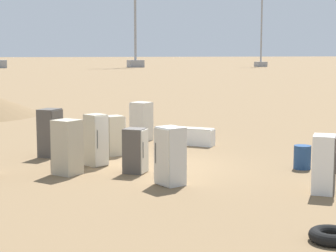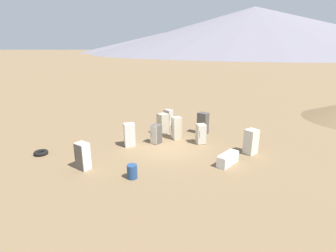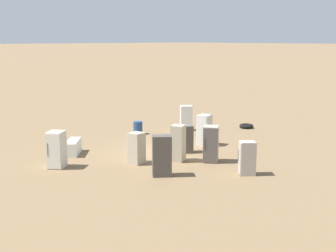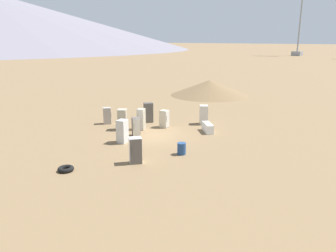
{
  "view_description": "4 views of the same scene",
  "coord_description": "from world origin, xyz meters",
  "px_view_note": "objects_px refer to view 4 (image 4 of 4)",
  "views": [
    {
      "loc": [
        -5.64,
        -17.5,
        3.73
      ],
      "look_at": [
        -0.02,
        -0.9,
        1.45
      ],
      "focal_mm": 60.0,
      "sensor_mm": 36.0,
      "label": 1
    },
    {
      "loc": [
        16.93,
        -0.27,
        6.83
      ],
      "look_at": [
        -0.14,
        0.02,
        1.6
      ],
      "focal_mm": 28.0,
      "sensor_mm": 36.0,
      "label": 2
    },
    {
      "loc": [
        -17.29,
        15.74,
        5.7
      ],
      "look_at": [
        -0.28,
        -0.26,
        1.33
      ],
      "focal_mm": 50.0,
      "sensor_mm": 36.0,
      "label": 3
    },
    {
      "loc": [
        16.29,
        -17.83,
        7.19
      ],
      "look_at": [
        0.72,
        0.85,
        0.71
      ],
      "focal_mm": 35.0,
      "sensor_mm": 36.0,
      "label": 4
    }
  ],
  "objects_px": {
    "discarded_fridge_1": "(135,150)",
    "discarded_fridge_6": "(141,119)",
    "discarded_fridge_4": "(208,128)",
    "discarded_fridge_2": "(204,115)",
    "scrap_tire": "(66,169)",
    "discarded_fridge_0": "(164,119)",
    "discarded_fridge_3": "(148,113)",
    "discarded_fridge_9": "(136,127)",
    "discarded_fridge_5": "(122,131)",
    "discarded_fridge_7": "(107,116)",
    "power_pylon_3": "(299,32)",
    "discarded_fridge_8": "(122,120)",
    "rusty_barrel": "(182,149)"
  },
  "relations": [
    {
      "from": "discarded_fridge_1",
      "to": "discarded_fridge_6",
      "type": "distance_m",
      "value": 7.54
    },
    {
      "from": "discarded_fridge_4",
      "to": "discarded_fridge_2",
      "type": "bearing_deg",
      "value": 83.5
    },
    {
      "from": "discarded_fridge_1",
      "to": "scrap_tire",
      "type": "bearing_deg",
      "value": 5.38
    },
    {
      "from": "discarded_fridge_0",
      "to": "discarded_fridge_3",
      "type": "xyz_separation_m",
      "value": [
        -2.26,
        0.46,
        0.14
      ]
    },
    {
      "from": "discarded_fridge_9",
      "to": "scrap_tire",
      "type": "relative_size",
      "value": 1.56
    },
    {
      "from": "discarded_fridge_3",
      "to": "scrap_tire",
      "type": "distance_m",
      "value": 11.98
    },
    {
      "from": "discarded_fridge_5",
      "to": "discarded_fridge_7",
      "type": "height_order",
      "value": "discarded_fridge_5"
    },
    {
      "from": "discarded_fridge_1",
      "to": "power_pylon_3",
      "type": "bearing_deg",
      "value": -127.46
    },
    {
      "from": "discarded_fridge_4",
      "to": "discarded_fridge_8",
      "type": "distance_m",
      "value": 6.93
    },
    {
      "from": "discarded_fridge_6",
      "to": "discarded_fridge_7",
      "type": "bearing_deg",
      "value": -16.88
    },
    {
      "from": "discarded_fridge_2",
      "to": "discarded_fridge_9",
      "type": "height_order",
      "value": "discarded_fridge_2"
    },
    {
      "from": "discarded_fridge_0",
      "to": "discarded_fridge_6",
      "type": "bearing_deg",
      "value": -42.33
    },
    {
      "from": "discarded_fridge_5",
      "to": "discarded_fridge_9",
      "type": "bearing_deg",
      "value": -2.35
    },
    {
      "from": "discarded_fridge_1",
      "to": "discarded_fridge_5",
      "type": "distance_m",
      "value": 4.22
    },
    {
      "from": "scrap_tire",
      "to": "rusty_barrel",
      "type": "distance_m",
      "value": 7.18
    },
    {
      "from": "discarded_fridge_5",
      "to": "discarded_fridge_1",
      "type": "bearing_deg",
      "value": -139.43
    },
    {
      "from": "discarded_fridge_0",
      "to": "rusty_barrel",
      "type": "height_order",
      "value": "discarded_fridge_0"
    },
    {
      "from": "discarded_fridge_8",
      "to": "scrap_tire",
      "type": "xyz_separation_m",
      "value": [
        4.02,
        -8.0,
        -0.72
      ]
    },
    {
      "from": "discarded_fridge_1",
      "to": "discarded_fridge_8",
      "type": "height_order",
      "value": "discarded_fridge_8"
    },
    {
      "from": "discarded_fridge_7",
      "to": "discarded_fridge_9",
      "type": "relative_size",
      "value": 1.02
    },
    {
      "from": "discarded_fridge_1",
      "to": "discarded_fridge_2",
      "type": "relative_size",
      "value": 0.96
    },
    {
      "from": "discarded_fridge_1",
      "to": "discarded_fridge_7",
      "type": "xyz_separation_m",
      "value": [
        -8.62,
        5.07,
        -0.07
      ]
    },
    {
      "from": "discarded_fridge_5",
      "to": "rusty_barrel",
      "type": "xyz_separation_m",
      "value": [
        4.78,
        0.72,
        -0.45
      ]
    },
    {
      "from": "discarded_fridge_0",
      "to": "scrap_tire",
      "type": "distance_m",
      "value": 10.94
    },
    {
      "from": "discarded_fridge_2",
      "to": "scrap_tire",
      "type": "height_order",
      "value": "discarded_fridge_2"
    },
    {
      "from": "discarded_fridge_4",
      "to": "discarded_fridge_6",
      "type": "bearing_deg",
      "value": 164.17
    },
    {
      "from": "discarded_fridge_8",
      "to": "discarded_fridge_6",
      "type": "bearing_deg",
      "value": 5.46
    },
    {
      "from": "rusty_barrel",
      "to": "scrap_tire",
      "type": "bearing_deg",
      "value": -117.52
    },
    {
      "from": "discarded_fridge_4",
      "to": "rusty_barrel",
      "type": "bearing_deg",
      "value": -121.45
    },
    {
      "from": "scrap_tire",
      "to": "rusty_barrel",
      "type": "height_order",
      "value": "rusty_barrel"
    },
    {
      "from": "discarded_fridge_0",
      "to": "discarded_fridge_8",
      "type": "relative_size",
      "value": 0.86
    },
    {
      "from": "discarded_fridge_0",
      "to": "discarded_fridge_1",
      "type": "xyz_separation_m",
      "value": [
        4.0,
        -7.34,
        0.06
      ]
    },
    {
      "from": "discarded_fridge_6",
      "to": "discarded_fridge_8",
      "type": "height_order",
      "value": "discarded_fridge_6"
    },
    {
      "from": "discarded_fridge_9",
      "to": "scrap_tire",
      "type": "height_order",
      "value": "discarded_fridge_9"
    },
    {
      "from": "discarded_fridge_8",
      "to": "rusty_barrel",
      "type": "height_order",
      "value": "discarded_fridge_8"
    },
    {
      "from": "discarded_fridge_6",
      "to": "scrap_tire",
      "type": "height_order",
      "value": "discarded_fridge_6"
    },
    {
      "from": "discarded_fridge_4",
      "to": "scrap_tire",
      "type": "bearing_deg",
      "value": -145.89
    },
    {
      "from": "power_pylon_3",
      "to": "scrap_tire",
      "type": "relative_size",
      "value": 36.1
    },
    {
      "from": "discarded_fridge_4",
      "to": "discarded_fridge_8",
      "type": "relative_size",
      "value": 0.96
    },
    {
      "from": "discarded_fridge_0",
      "to": "discarded_fridge_1",
      "type": "relative_size",
      "value": 0.92
    },
    {
      "from": "discarded_fridge_3",
      "to": "discarded_fridge_7",
      "type": "bearing_deg",
      "value": -2.72
    },
    {
      "from": "discarded_fridge_0",
      "to": "discarded_fridge_9",
      "type": "xyz_separation_m",
      "value": [
        -0.09,
        -3.24,
        -0.03
      ]
    },
    {
      "from": "discarded_fridge_3",
      "to": "discarded_fridge_4",
      "type": "bearing_deg",
      "value": 134.7
    },
    {
      "from": "discarded_fridge_1",
      "to": "discarded_fridge_6",
      "type": "bearing_deg",
      "value": -101.04
    },
    {
      "from": "scrap_tire",
      "to": "discarded_fridge_4",
      "type": "bearing_deg",
      "value": 81.91
    },
    {
      "from": "power_pylon_3",
      "to": "discarded_fridge_9",
      "type": "height_order",
      "value": "power_pylon_3"
    },
    {
      "from": "power_pylon_3",
      "to": "discarded_fridge_2",
      "type": "distance_m",
      "value": 132.94
    },
    {
      "from": "discarded_fridge_4",
      "to": "discarded_fridge_0",
      "type": "bearing_deg",
      "value": 149.97
    },
    {
      "from": "discarded_fridge_1",
      "to": "discarded_fridge_2",
      "type": "xyz_separation_m",
      "value": [
        -2.09,
        10.38,
        0.04
      ]
    },
    {
      "from": "discarded_fridge_0",
      "to": "rusty_barrel",
      "type": "bearing_deg",
      "value": 38.14
    }
  ]
}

